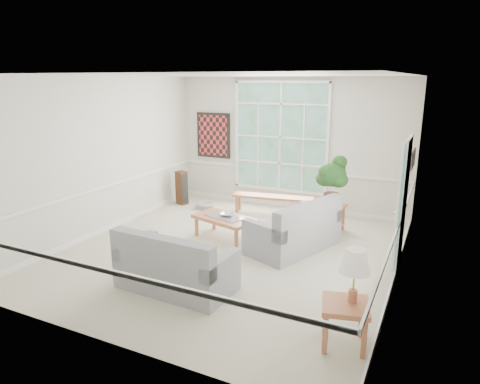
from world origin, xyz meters
name	(u,v)px	position (x,y,z in m)	size (l,w,h in m)	color
floor	(230,252)	(0.00, 0.00, -0.01)	(5.50, 6.00, 0.01)	#B7B39D
ceiling	(229,75)	(0.00, 0.00, 3.00)	(5.50, 6.00, 0.02)	white
wall_back	(289,144)	(0.00, 3.00, 1.50)	(5.50, 0.02, 3.00)	silver
wall_front	(101,220)	(0.00, -3.00, 1.50)	(5.50, 0.02, 3.00)	silver
wall_left	(103,156)	(-2.75, 0.00, 1.50)	(0.02, 6.00, 3.00)	silver
wall_right	(404,185)	(2.75, 0.00, 1.50)	(0.02, 6.00, 3.00)	silver
window_back	(280,137)	(-0.20, 2.96, 1.65)	(2.30, 0.08, 2.40)	white
entry_door	(402,205)	(2.71, 0.60, 1.05)	(0.08, 0.90, 2.10)	white
door_sidelight	(398,209)	(2.71, -0.03, 1.15)	(0.08, 0.26, 1.90)	white
wall_art	(213,135)	(-1.95, 2.95, 1.60)	(0.90, 0.06, 1.10)	maroon
wall_frame_near	(412,161)	(2.71, 1.75, 1.55)	(0.04, 0.26, 0.32)	black
wall_frame_far	(413,157)	(2.71, 2.15, 1.55)	(0.04, 0.26, 0.32)	black
loveseat_right	(293,224)	(0.95, 0.62, 0.46)	(0.88, 1.71, 0.92)	gray
loveseat_front	(176,259)	(-0.08, -1.53, 0.45)	(1.65, 0.85, 0.89)	gray
coffee_table	(224,228)	(-0.38, 0.52, 0.22)	(1.16, 0.63, 0.43)	#AC6240
pewter_bowl	(228,214)	(-0.34, 0.58, 0.47)	(0.32, 0.32, 0.08)	#A1A1A6
window_bench	(273,205)	(-0.12, 2.34, 0.21)	(1.81, 0.35, 0.42)	#AC6240
end_table	(328,217)	(1.28, 1.82, 0.27)	(0.55, 0.55, 0.55)	#AC6240
houseplant	(332,180)	(1.32, 1.76, 1.05)	(0.58, 0.58, 1.00)	#1E491B
side_table	(344,324)	(2.40, -1.87, 0.26)	(0.52, 0.52, 0.53)	#AC6240
table_lamp	(354,276)	(2.46, -1.79, 0.84)	(0.36, 0.36, 0.63)	silver
pet_bed	(205,206)	(-1.71, 2.08, 0.06)	(0.43, 0.43, 0.13)	gray
floor_speaker	(182,188)	(-2.40, 2.15, 0.40)	(0.25, 0.20, 0.80)	#3F2312
cat	(310,211)	(1.06, 1.22, 0.54)	(0.31, 0.22, 0.15)	black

